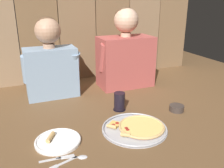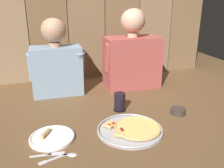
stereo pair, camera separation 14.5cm
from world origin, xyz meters
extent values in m
plane|color=brown|center=(0.00, 0.00, 0.00)|extent=(3.20, 3.20, 0.00)
cylinder|color=#B2B2B7|center=(0.04, -0.16, 0.00)|extent=(0.35, 0.35, 0.01)
torus|color=#B2B2B7|center=(0.04, -0.16, 0.01)|extent=(0.35, 0.35, 0.01)
cylinder|color=#B23823|center=(0.08, -0.16, 0.01)|extent=(0.24, 0.24, 0.00)
cylinder|color=#F4D170|center=(0.08, -0.16, 0.01)|extent=(0.23, 0.23, 0.01)
torus|color=tan|center=(0.08, -0.16, 0.01)|extent=(0.25, 0.25, 0.01)
cube|color=#EFC660|center=(-0.02, -0.17, 0.01)|extent=(0.09, 0.10, 0.01)
cylinder|color=tan|center=(-0.04, -0.21, 0.02)|extent=(0.05, 0.04, 0.02)
cylinder|color=#A3281E|center=(-0.01, -0.17, 0.02)|extent=(0.02, 0.02, 0.00)
cylinder|color=#A3281E|center=(-0.01, -0.15, 0.02)|extent=(0.02, 0.02, 0.00)
cube|color=#EABC56|center=(-0.05, -0.08, 0.01)|extent=(0.09, 0.09, 0.01)
cylinder|color=tan|center=(-0.08, -0.11, 0.02)|extent=(0.05, 0.05, 0.02)
cylinder|color=#A3281E|center=(-0.03, -0.08, 0.02)|extent=(0.02, 0.02, 0.00)
cylinder|color=#A3281E|center=(-0.06, -0.09, 0.02)|extent=(0.02, 0.02, 0.00)
cylinder|color=white|center=(-0.37, -0.13, 0.01)|extent=(0.23, 0.23, 0.01)
torus|color=white|center=(-0.37, -0.13, 0.01)|extent=(0.23, 0.23, 0.01)
cylinder|color=tan|center=(-0.40, -0.10, 0.02)|extent=(0.06, 0.08, 0.02)
cylinder|color=black|center=(0.06, 0.10, 0.00)|extent=(0.08, 0.08, 0.01)
cylinder|color=black|center=(0.06, 0.10, 0.06)|extent=(0.07, 0.07, 0.11)
cylinder|color=#3D332D|center=(0.39, -0.05, 0.02)|extent=(0.09, 0.09, 0.04)
cylinder|color=#B23823|center=(0.39, -0.05, 0.03)|extent=(0.07, 0.07, 0.02)
cube|color=silver|center=(-0.36, -0.29, 0.00)|extent=(0.09, 0.04, 0.01)
cube|color=silver|center=(-0.42, -0.31, 0.00)|extent=(0.04, 0.03, 0.01)
cube|color=silver|center=(-0.43, -0.25, 0.00)|extent=(0.10, 0.02, 0.01)
cube|color=silver|center=(-0.35, -0.26, 0.00)|extent=(0.06, 0.03, 0.00)
cube|color=silver|center=(-0.35, -0.26, 0.00)|extent=(0.09, 0.04, 0.01)
ellipsoid|color=silver|center=(-0.29, -0.29, 0.00)|extent=(0.05, 0.04, 0.01)
cube|color=#849EB7|center=(-0.29, 0.50, 0.17)|extent=(0.35, 0.19, 0.35)
cylinder|color=tan|center=(-0.29, 0.50, 0.36)|extent=(0.08, 0.08, 0.03)
sphere|color=tan|center=(-0.29, 0.50, 0.47)|extent=(0.17, 0.17, 0.17)
sphere|color=brown|center=(-0.29, 0.52, 0.48)|extent=(0.16, 0.16, 0.16)
cylinder|color=#849EB7|center=(-0.45, 0.46, 0.23)|extent=(0.08, 0.12, 0.20)
cylinder|color=#849EB7|center=(-0.13, 0.46, 0.23)|extent=(0.08, 0.14, 0.21)
cube|color=#AD4C47|center=(0.29, 0.50, 0.20)|extent=(0.42, 0.23, 0.39)
cylinder|color=#DBAD8E|center=(0.29, 0.50, 0.41)|extent=(0.08, 0.08, 0.03)
sphere|color=#DBAD8E|center=(0.29, 0.50, 0.52)|extent=(0.18, 0.18, 0.18)
sphere|color=brown|center=(0.29, 0.52, 0.53)|extent=(0.17, 0.17, 0.17)
cylinder|color=#AD4C47|center=(0.10, 0.46, 0.26)|extent=(0.08, 0.13, 0.23)
cylinder|color=#AD4C47|center=(0.48, 0.46, 0.26)|extent=(0.08, 0.14, 0.23)
cube|color=#8E7051|center=(-0.63, 0.83, 0.60)|extent=(0.31, 0.03, 1.20)
cube|color=brown|center=(-0.31, 0.83, 0.60)|extent=(0.31, 0.03, 1.20)
cube|color=brown|center=(0.00, 0.83, 0.60)|extent=(0.31, 0.03, 1.20)
cube|color=brown|center=(0.31, 0.83, 0.60)|extent=(0.31, 0.03, 1.20)
cube|color=#886A4B|center=(0.63, 0.83, 0.60)|extent=(0.31, 0.03, 1.20)
cube|color=brown|center=(0.94, 0.83, 0.60)|extent=(0.31, 0.03, 1.20)
camera|label=1|loc=(-0.51, -1.17, 0.67)|focal=38.63mm
camera|label=2|loc=(-0.37, -1.22, 0.67)|focal=38.63mm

